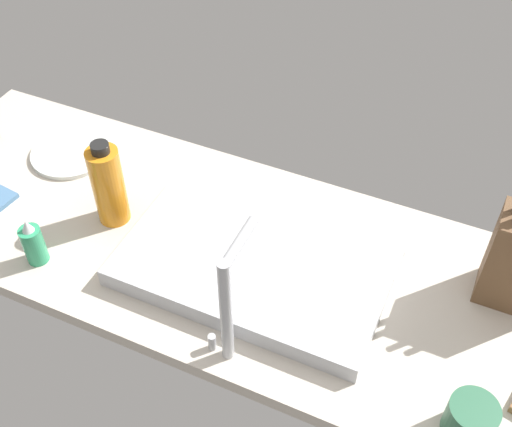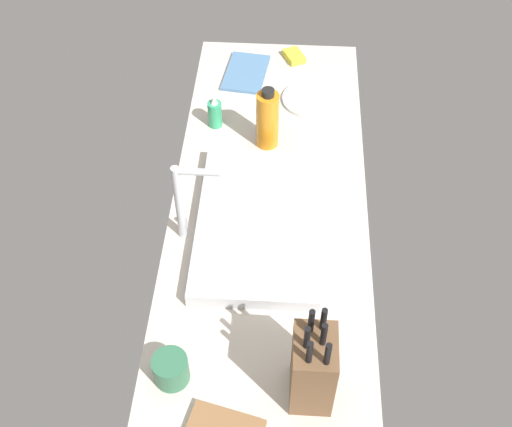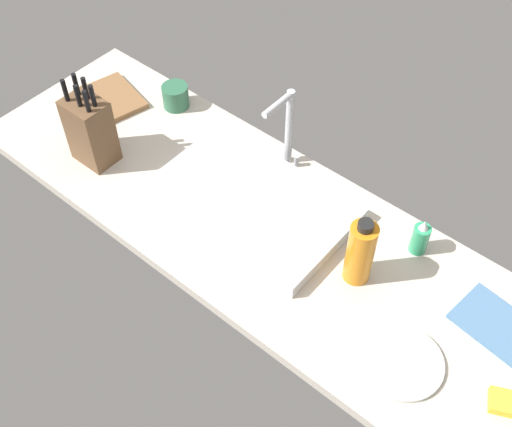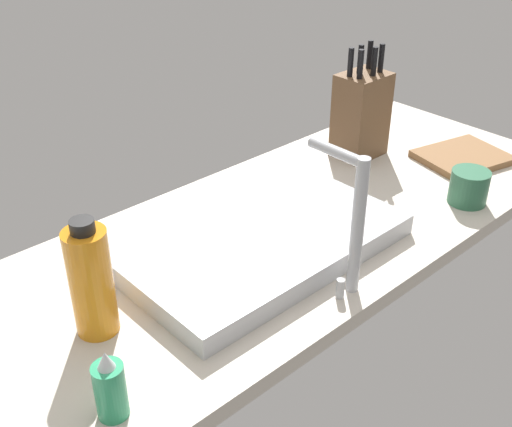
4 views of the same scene
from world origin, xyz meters
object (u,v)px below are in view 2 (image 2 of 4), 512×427
object	(u,v)px
coffee_mug	(171,369)
dish_sponge	(294,56)
faucet	(183,198)
knife_block	(313,368)
soap_bottle	(215,113)
sink_basin	(258,223)
dish_towel	(246,73)
dinner_plate	(311,99)
water_bottle	(268,119)

from	to	relation	value
coffee_mug	dish_sponge	bearing A→B (deg)	-11.47
faucet	knife_block	bearing A→B (deg)	-142.61
faucet	soap_bottle	distance (cm)	50.46
soap_bottle	coffee_mug	distance (cm)	94.80
sink_basin	faucet	size ratio (longest dim) A/B	2.08
soap_bottle	dish_towel	xyz separation A→B (cm)	(29.27, -8.44, -4.58)
sink_basin	dinner_plate	world-z (taller)	sink_basin
soap_bottle	dish_sponge	size ratio (longest dim) A/B	1.35
knife_block	soap_bottle	bearing A→B (deg)	18.60
faucet	dish_towel	bearing A→B (deg)	-8.42
knife_block	dish_towel	world-z (taller)	knife_block
sink_basin	knife_block	size ratio (longest dim) A/B	1.95
coffee_mug	water_bottle	bearing A→B (deg)	-12.57
knife_block	dish_sponge	bearing A→B (deg)	2.57
soap_bottle	dish_sponge	distance (cm)	47.78
coffee_mug	dish_sponge	size ratio (longest dim) A/B	0.99
sink_basin	faucet	bearing A→B (deg)	100.43
dinner_plate	coffee_mug	distance (cm)	115.03
soap_bottle	dish_sponge	world-z (taller)	soap_bottle
faucet	knife_block	world-z (taller)	knife_block
sink_basin	faucet	distance (cm)	25.03
water_bottle	dish_sponge	size ratio (longest dim) A/B	2.46
dinner_plate	knife_block	bearing A→B (deg)	-179.91
faucet	water_bottle	bearing A→B (deg)	-27.54
water_bottle	dinner_plate	xyz separation A→B (cm)	(23.32, -14.58, -9.75)
water_bottle	knife_block	bearing A→B (deg)	-170.51
dinner_plate	water_bottle	bearing A→B (deg)	147.99
sink_basin	dish_towel	xyz separation A→B (cm)	(74.66, 8.91, -1.64)
sink_basin	dish_sponge	xyz separation A→B (cm)	(85.15, -8.84, -1.04)
knife_block	soap_bottle	xyz separation A→B (cm)	(96.40, 32.92, -6.37)
faucet	dinner_plate	world-z (taller)	faucet
knife_block	dish_towel	distance (cm)	128.50
soap_bottle	dish_sponge	xyz separation A→B (cm)	(39.77, -26.19, -3.98)
faucet	dish_towel	xyz separation A→B (cm)	(78.44, -11.61, -15.46)
sink_basin	faucet	world-z (taller)	faucet
faucet	coffee_mug	bearing A→B (deg)	-177.42
knife_block	dish_towel	bearing A→B (deg)	10.77
dinner_plate	dish_sponge	bearing A→B (deg)	14.90
sink_basin	coffee_mug	xyz separation A→B (cm)	(-49.40, 18.47, 1.77)
water_bottle	dinner_plate	bearing A→B (deg)	-32.01
faucet	dish_towel	size ratio (longest dim) A/B	1.19
faucet	water_bottle	distance (cm)	46.52
dish_sponge	sink_basin	bearing A→B (deg)	174.08
sink_basin	dish_sponge	size ratio (longest dim) A/B	6.37
water_bottle	dish_towel	bearing A→B (deg)	14.55
dinner_plate	dish_sponge	size ratio (longest dim) A/B	2.28
dish_towel	knife_block	bearing A→B (deg)	-168.98
water_bottle	dinner_plate	size ratio (longest dim) A/B	1.08
sink_basin	knife_block	world-z (taller)	knife_block
faucet	knife_block	xyz separation A→B (cm)	(-47.23, -36.09, -4.51)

